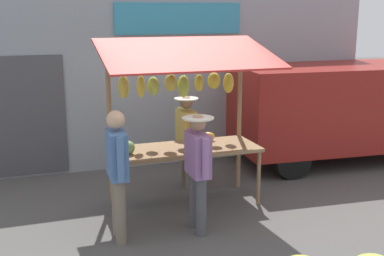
# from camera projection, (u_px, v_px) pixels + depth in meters

# --- Properties ---
(ground_plane) EXTENTS (40.00, 40.00, 0.00)m
(ground_plane) POSITION_uv_depth(u_px,v_px,m) (186.00, 203.00, 7.69)
(ground_plane) COLOR #514F4C
(street_backdrop) EXTENTS (9.00, 0.30, 3.40)m
(street_backdrop) POSITION_uv_depth(u_px,v_px,m) (146.00, 76.00, 9.31)
(street_backdrop) COLOR #8C939E
(street_backdrop) RESTS_ON ground
(market_stall) EXTENTS (2.50, 1.46, 2.50)m
(market_stall) POSITION_uv_depth(u_px,v_px,m) (183.00, 102.00, 7.38)
(market_stall) COLOR olive
(market_stall) RESTS_ON ground
(vendor_with_sunhat) EXTENTS (0.40, 0.67, 1.53)m
(vendor_with_sunhat) POSITION_uv_depth(u_px,v_px,m) (186.00, 134.00, 8.26)
(vendor_with_sunhat) COLOR #726656
(vendor_with_sunhat) RESTS_ON ground
(shopper_with_shopping_bag) EXTENTS (0.24, 0.72, 1.70)m
(shopper_with_shopping_bag) POSITION_uv_depth(u_px,v_px,m) (117.00, 166.00, 6.25)
(shopper_with_shopping_bag) COLOR #726656
(shopper_with_shopping_bag) RESTS_ON ground
(shopper_in_striped_shirt) EXTENTS (0.41, 0.69, 1.60)m
(shopper_in_striped_shirt) POSITION_uv_depth(u_px,v_px,m) (198.00, 164.00, 6.49)
(shopper_in_striped_shirt) COLOR #4C4C51
(shopper_in_striped_shirt) RESTS_ON ground
(parked_van) EXTENTS (4.52, 2.15, 1.88)m
(parked_van) POSITION_uv_depth(u_px,v_px,m) (338.00, 104.00, 9.67)
(parked_van) COLOR maroon
(parked_van) RESTS_ON ground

